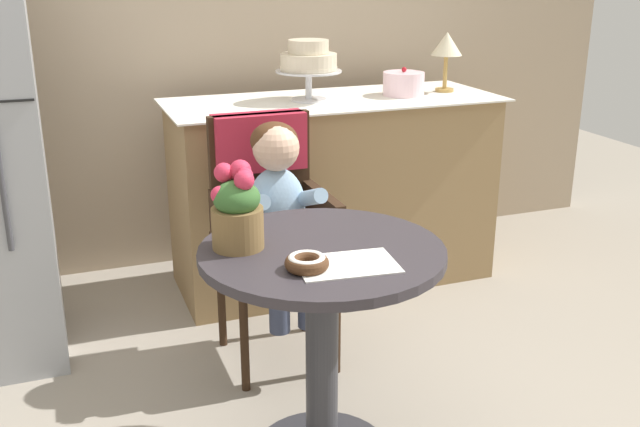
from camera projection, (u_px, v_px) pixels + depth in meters
name	position (u px, v px, depth m)	size (l,w,h in m)	color
cafe_table	(322.00, 313.00, 2.19)	(0.72, 0.72, 0.72)	#332D33
wicker_chair	(267.00, 199.00, 2.82)	(0.42, 0.45, 0.95)	#332114
seated_child	(279.00, 201.00, 2.67)	(0.27, 0.32, 0.73)	#8CADCC
paper_napkin	(347.00, 265.00, 2.00)	(0.27, 0.18, 0.00)	white
donut_front	(307.00, 262.00, 1.96)	(0.12, 0.12, 0.04)	#4C2D19
flower_vase	(237.00, 210.00, 2.09)	(0.15, 0.15, 0.25)	brown
display_counter	(333.00, 191.00, 3.54)	(1.56, 0.62, 0.90)	#93754C
tiered_cake_stand	(309.00, 61.00, 3.29)	(0.30, 0.30, 0.27)	silver
round_layer_cake	(404.00, 84.00, 3.48)	(0.20, 0.20, 0.13)	silver
table_lamp	(447.00, 46.00, 3.52)	(0.15, 0.15, 0.28)	#B28C47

